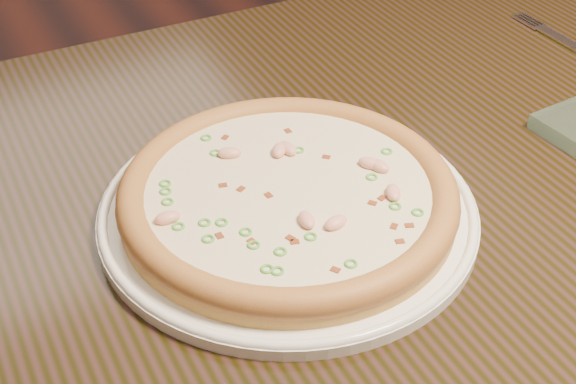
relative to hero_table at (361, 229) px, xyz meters
name	(u,v)px	position (x,y,z in m)	size (l,w,h in m)	color
ground	(312,233)	(0.32, 0.69, -0.65)	(9.00, 9.00, 0.00)	black
hero_table	(361,229)	(0.00, 0.00, 0.00)	(1.20, 0.80, 0.75)	black
plate	(288,209)	(-0.12, -0.05, 0.11)	(0.37, 0.37, 0.02)	white
pizza	(288,194)	(-0.12, -0.05, 0.13)	(0.33, 0.33, 0.03)	#C08E3D
fork	(564,41)	(0.38, 0.11, 0.10)	(0.02, 0.18, 0.00)	silver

